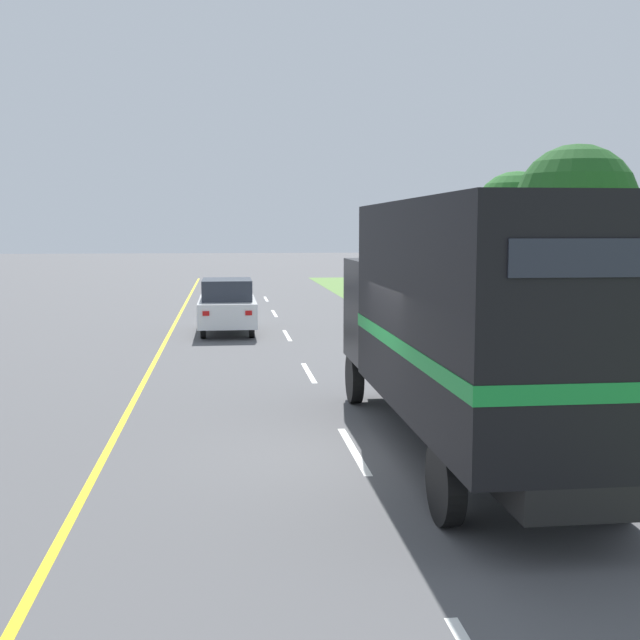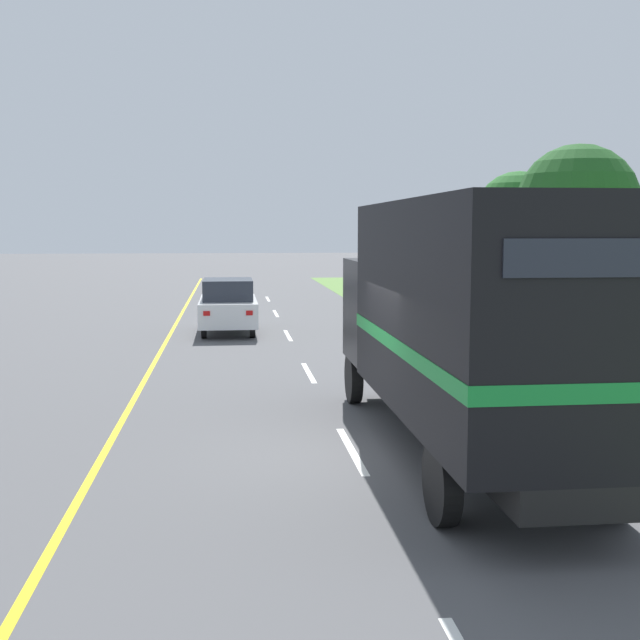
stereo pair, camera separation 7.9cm
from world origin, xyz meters
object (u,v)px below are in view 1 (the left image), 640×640
Objects in this scene: roadside_tree_far at (516,215)px; lead_car_white at (227,305)px; horse_trailer_truck at (468,319)px; roadside_tree_mid at (576,206)px; highway_sign at (621,304)px.

lead_car_white is at bearing -140.72° from roadside_tree_far.
lead_car_white is 17.94m from roadside_tree_far.
roadside_tree_far is at bearing 39.28° from lead_car_white.
horse_trailer_truck is 19.75m from roadside_tree_mid.
lead_car_white is 0.63× the size of roadside_tree_mid.
lead_car_white is (-3.41, 14.66, -1.16)m from horse_trailer_truck.
horse_trailer_truck is at bearing -76.89° from lead_car_white.
roadside_tree_mid reaches higher than lead_car_white.
horse_trailer_truck reaches higher than highway_sign.
horse_trailer_truck is 3.09× the size of highway_sign.
roadside_tree_far is (10.27, 25.85, 1.92)m from horse_trailer_truck.
roadside_tree_mid is at bearing 70.66° from highway_sign.
horse_trailer_truck is at bearing -111.66° from roadside_tree_far.
highway_sign is (5.30, 5.77, -0.38)m from horse_trailer_truck.
roadside_tree_mid is at bearing 11.60° from lead_car_white.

